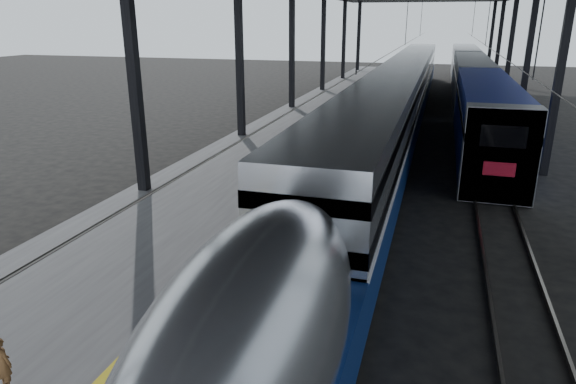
% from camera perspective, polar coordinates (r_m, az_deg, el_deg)
% --- Properties ---
extents(ground, '(160.00, 160.00, 0.00)m').
position_cam_1_polar(ground, '(13.85, -5.27, -12.10)').
color(ground, black).
rests_on(ground, ground).
extents(platform, '(6.00, 80.00, 1.00)m').
position_cam_1_polar(platform, '(32.70, 1.88, 7.07)').
color(platform, '#4C4C4F').
rests_on(platform, ground).
extents(yellow_strip, '(0.30, 80.00, 0.01)m').
position_cam_1_polar(yellow_strip, '(32.03, 6.78, 7.62)').
color(yellow_strip, gold).
rests_on(yellow_strip, platform).
extents(rails, '(6.52, 80.00, 0.16)m').
position_cam_1_polar(rails, '(31.79, 16.02, 5.24)').
color(rails, slate).
rests_on(rails, ground).
extents(tgv_train, '(2.94, 65.20, 4.22)m').
position_cam_1_polar(tgv_train, '(34.65, 12.24, 9.79)').
color(tgv_train, '#B0B3B8').
rests_on(tgv_train, ground).
extents(second_train, '(2.83, 56.05, 3.90)m').
position_cam_1_polar(second_train, '(48.35, 19.68, 11.56)').
color(second_train, navy).
rests_on(second_train, ground).
extents(child, '(0.40, 0.29, 0.99)m').
position_cam_1_polar(child, '(10.44, -29.10, -16.27)').
color(child, '#54371C').
rests_on(child, platform).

